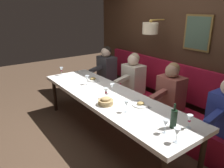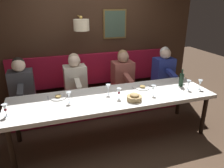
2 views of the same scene
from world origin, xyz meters
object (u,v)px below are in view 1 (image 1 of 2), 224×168
at_px(wine_glass_1, 126,104).
at_px(wine_glass_6, 106,91).
at_px(wine_glass_2, 112,86).
at_px(wine_bottle, 174,118).
at_px(diner_middle, 133,75).
at_px(wine_glass_7, 190,119).
at_px(bread_bowl, 106,101).
at_px(wine_glass_3, 177,132).
at_px(diner_far, 106,65).
at_px(wine_glass_5, 165,123).
at_px(wine_glass_0, 61,70).
at_px(dining_table, 110,99).
at_px(wine_glass_4, 87,78).
at_px(diner_near, 171,88).

relative_size(wine_glass_1, wine_glass_6, 1.00).
distance_m(wine_glass_2, wine_bottle, 1.28).
xyz_separation_m(diner_middle, wine_glass_7, (-0.71, -1.78, 0.04)).
bearing_deg(bread_bowl, wine_glass_1, -76.06).
xyz_separation_m(wine_glass_2, wine_glass_3, (-0.27, -1.49, 0.00)).
height_order(diner_middle, wine_glass_3, diner_middle).
relative_size(diner_far, wine_glass_6, 4.82).
bearing_deg(wine_glass_5, wine_glass_1, 91.78).
xyz_separation_m(wine_glass_0, wine_bottle, (0.19, -2.70, 0.00)).
distance_m(dining_table, wine_glass_4, 0.69).
height_order(dining_table, wine_glass_7, wine_glass_7).
bearing_deg(dining_table, wine_glass_4, 91.40).
distance_m(diner_middle, wine_bottle, 1.87).
relative_size(diner_near, diner_middle, 1.00).
bearing_deg(diner_middle, diner_near, -90.00).
xyz_separation_m(diner_far, wine_bottle, (-0.85, -2.59, 0.04)).
bearing_deg(wine_glass_0, wine_glass_5, -89.47).
height_order(wine_glass_1, wine_bottle, wine_bottle).
height_order(dining_table, wine_glass_6, wine_glass_6).
height_order(wine_glass_2, wine_glass_4, same).
xyz_separation_m(diner_far, wine_glass_2, (-0.79, -1.31, 0.04)).
bearing_deg(diner_far, wine_glass_6, -124.88).
bearing_deg(wine_glass_3, wine_glass_7, 15.78).
bearing_deg(wine_glass_5, wine_bottle, 7.38).
bearing_deg(wine_glass_1, diner_middle, 45.17).
bearing_deg(wine_glass_6, wine_glass_4, 82.95).
distance_m(wine_glass_6, wine_glass_7, 1.31).
relative_size(wine_glass_0, wine_bottle, 0.55).
distance_m(dining_table, wine_bottle, 1.24).
xyz_separation_m(wine_glass_0, wine_glass_2, (0.25, -1.42, 0.00)).
xyz_separation_m(dining_table, wine_glass_7, (0.17, -1.34, 0.17)).
xyz_separation_m(wine_glass_2, wine_glass_4, (-0.11, 0.62, 0.00)).
distance_m(wine_glass_5, wine_glass_7, 0.32).
height_order(dining_table, bread_bowl, bread_bowl).
bearing_deg(bread_bowl, wine_glass_0, 87.24).
distance_m(diner_near, wine_glass_6, 1.08).
bearing_deg(wine_bottle, wine_glass_1, 106.36).
distance_m(diner_near, wine_glass_5, 1.27).
bearing_deg(wine_glass_4, wine_bottle, -88.56).
relative_size(diner_near, bread_bowl, 3.60).
bearing_deg(diner_near, wine_glass_0, 117.91).
height_order(wine_glass_4, bread_bowl, wine_glass_4).
bearing_deg(wine_glass_7, wine_glass_3, -164.22).
bearing_deg(diner_near, wine_bottle, -139.01).
bearing_deg(wine_glass_1, wine_glass_7, -66.23).
relative_size(diner_far, wine_glass_3, 4.82).
bearing_deg(wine_glass_1, wine_glass_6, 85.01).
bearing_deg(wine_bottle, dining_table, 91.47).
relative_size(diner_middle, diner_far, 1.00).
bearing_deg(bread_bowl, wine_glass_5, -83.86).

